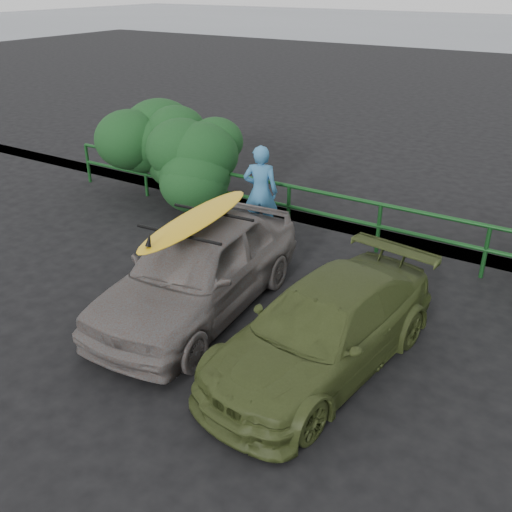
% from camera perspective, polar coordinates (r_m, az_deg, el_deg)
% --- Properties ---
extents(ground, '(80.00, 80.00, 0.00)m').
position_cam_1_polar(ground, '(8.19, -8.01, -10.94)').
color(ground, black).
extents(guardrail, '(14.00, 0.08, 1.04)m').
position_cam_1_polar(guardrail, '(11.66, 7.58, 3.87)').
color(guardrail, '#124018').
rests_on(guardrail, ground).
extents(shrub_left, '(3.20, 2.40, 1.99)m').
position_cam_1_polar(shrub_left, '(14.32, -9.46, 10.02)').
color(shrub_left, '#18411B').
rests_on(shrub_left, ground).
extents(sedan, '(2.12, 4.53, 1.50)m').
position_cam_1_polar(sedan, '(9.08, -5.75, -1.21)').
color(sedan, '#655D5A').
rests_on(sedan, ground).
extents(olive_vehicle, '(2.26, 4.34, 1.20)m').
position_cam_1_polar(olive_vehicle, '(7.86, 6.71, -7.27)').
color(olive_vehicle, '#3E4A20').
rests_on(olive_vehicle, ground).
extents(man, '(0.83, 0.70, 1.93)m').
position_cam_1_polar(man, '(11.63, 0.46, 6.41)').
color(man, teal).
rests_on(man, ground).
extents(roof_rack, '(1.54, 1.14, 0.05)m').
position_cam_1_polar(roof_rack, '(8.75, -5.98, 3.30)').
color(roof_rack, black).
rests_on(roof_rack, sedan).
extents(surfboard, '(0.81, 2.86, 0.08)m').
position_cam_1_polar(surfboard, '(8.73, -6.00, 3.70)').
color(surfboard, gold).
rests_on(surfboard, roof_rack).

